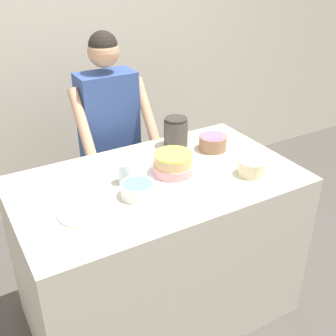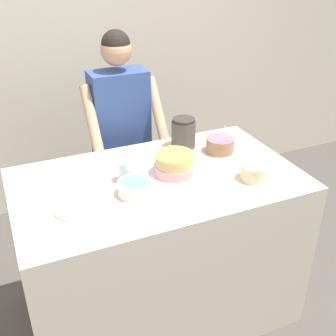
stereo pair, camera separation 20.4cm
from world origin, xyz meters
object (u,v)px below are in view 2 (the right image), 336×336
(person_baker, at_px, (121,128))
(ceramic_plate, at_px, (80,206))
(frosting_bowl_blue, at_px, (135,187))
(drinking_glass, at_px, (126,171))
(cake, at_px, (175,166))
(stoneware_jar, at_px, (184,133))
(frosting_bowl_white, at_px, (254,171))
(frosting_bowl_purple, at_px, (220,144))

(person_baker, relative_size, ceramic_plate, 6.37)
(frosting_bowl_blue, xyz_separation_m, drinking_glass, (0.00, 0.14, 0.02))
(cake, bearing_deg, stoneware_jar, 56.96)
(cake, distance_m, frosting_bowl_white, 0.41)
(frosting_bowl_purple, relative_size, ceramic_plate, 0.76)
(frosting_bowl_blue, relative_size, drinking_glass, 1.48)
(person_baker, xyz_separation_m, ceramic_plate, (-0.45, -0.77, -0.01))
(cake, bearing_deg, drinking_glass, 169.81)
(frosting_bowl_white, distance_m, ceramic_plate, 0.88)
(cake, height_order, drinking_glass, cake)
(person_baker, distance_m, ceramic_plate, 0.89)
(frosting_bowl_white, distance_m, stoneware_jar, 0.52)
(drinking_glass, bearing_deg, ceramic_plate, -151.17)
(frosting_bowl_purple, height_order, stoneware_jar, frosting_bowl_purple)
(cake, bearing_deg, frosting_bowl_white, -29.95)
(frosting_bowl_purple, bearing_deg, drinking_glass, -170.82)
(frosting_bowl_blue, bearing_deg, ceramic_plate, -178.09)
(frosting_bowl_blue, xyz_separation_m, ceramic_plate, (-0.27, -0.01, -0.03))
(person_baker, relative_size, frosting_bowl_white, 10.72)
(cake, height_order, stoneware_jar, stoneware_jar)
(ceramic_plate, bearing_deg, cake, 11.36)
(person_baker, height_order, cake, person_baker)
(drinking_glass, xyz_separation_m, ceramic_plate, (-0.27, -0.15, -0.05))
(cake, distance_m, frosting_bowl_blue, 0.27)
(person_baker, bearing_deg, frosting_bowl_purple, -50.87)
(person_baker, relative_size, stoneware_jar, 8.78)
(frosting_bowl_purple, distance_m, ceramic_plate, 0.91)
(cake, bearing_deg, person_baker, 96.40)
(cake, xyz_separation_m, ceramic_plate, (-0.52, -0.11, -0.05))
(drinking_glass, bearing_deg, stoneware_jar, 29.10)
(cake, distance_m, ceramic_plate, 0.54)
(person_baker, height_order, stoneware_jar, person_baker)
(frosting_bowl_blue, relative_size, ceramic_plate, 0.68)
(frosting_bowl_blue, distance_m, frosting_bowl_purple, 0.65)
(person_baker, distance_m, drinking_glass, 0.65)
(cake, bearing_deg, frosting_bowl_purple, 22.06)
(cake, xyz_separation_m, drinking_glass, (-0.25, 0.05, 0.00))
(frosting_bowl_purple, bearing_deg, stoneware_jar, 138.01)
(frosting_bowl_white, xyz_separation_m, ceramic_plate, (-0.87, 0.10, -0.04))
(ceramic_plate, xyz_separation_m, stoneware_jar, (0.71, 0.39, 0.08))
(frosting_bowl_blue, bearing_deg, frosting_bowl_white, -9.97)
(frosting_bowl_purple, bearing_deg, cake, -157.94)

